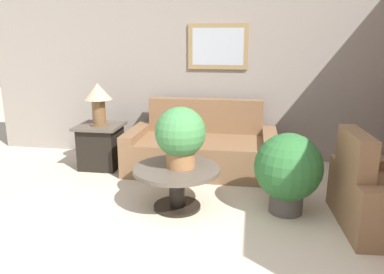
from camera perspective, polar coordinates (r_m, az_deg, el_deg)
wall_back at (r=5.32m, az=3.82°, el=10.65°), size 6.72×0.09×2.60m
couch_main at (r=4.92m, az=1.50°, el=-1.85°), size 1.92×0.96×0.89m
coffee_table at (r=3.79m, az=-2.32°, el=-6.36°), size 0.88×0.88×0.44m
side_table at (r=5.15m, az=-13.69°, el=-1.28°), size 0.57×0.57×0.58m
table_lamp at (r=5.01m, az=-14.14°, el=5.89°), size 0.36×0.36×0.55m
potted_plant_on_table at (r=3.68m, az=-1.79°, el=0.31°), size 0.50×0.50×0.61m
potted_plant_floor at (r=3.77m, az=14.43°, el=-4.83°), size 0.66×0.66×0.81m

